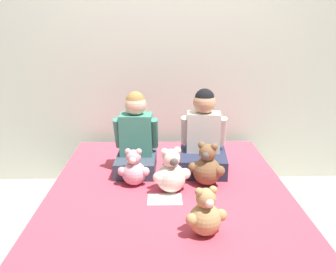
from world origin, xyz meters
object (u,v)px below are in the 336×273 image
Objects in this scene: child_on_left at (136,140)px; teddy_bear_held_by_right_child at (207,167)px; bed at (169,217)px; teddy_bear_held_by_left_child at (134,170)px; sign_card at (165,199)px; child_on_right at (203,140)px; teddy_bear_at_foot_of_bed at (205,215)px; teddy_bear_between_children at (171,173)px.

child_on_left is 0.56m from teddy_bear_held_by_right_child.
teddy_bear_held_by_left_child is (-0.23, 0.07, 0.31)m from bed.
sign_card is (-0.28, -0.21, -0.12)m from teddy_bear_held_by_right_child.
child_on_right reaches higher than teddy_bear_at_foot_of_bed.
teddy_bear_held_by_left_child is 0.49m from teddy_bear_held_by_right_child.
teddy_bear_at_foot_of_bed is at bearing -52.01° from teddy_bear_held_by_left_child.
teddy_bear_between_children is 1.42× the size of sign_card.
bed is 0.60m from child_on_right.
child_on_left reaches higher than bed.
teddy_bear_at_foot_of_bed is (0.40, -0.59, 0.00)m from teddy_bear_held_by_left_child.
teddy_bear_at_foot_of_bed is (0.17, -0.52, 0.32)m from bed.
teddy_bear_between_children is at bearing 69.45° from sign_card.
bed is 0.60m from child_on_left.
child_on_right is at bearing 58.77° from sign_card.
sign_card is (-0.03, -0.14, 0.21)m from bed.
sign_card is (-0.20, 0.37, -0.11)m from teddy_bear_at_foot_of_bed.
teddy_bear_held_by_right_child is 1.41× the size of sign_card.
child_on_right is 0.28m from teddy_bear_held_by_right_child.
child_on_right reaches higher than teddy_bear_held_by_right_child.
teddy_bear_between_children is at bearing 93.15° from teddy_bear_at_foot_of_bed.
teddy_bear_held_by_left_child reaches higher than sign_card.
teddy_bear_held_by_left_child is at bearing 162.07° from bed.
teddy_bear_held_by_left_child is (-0.49, -0.25, -0.12)m from child_on_right.
child_on_right is 2.02× the size of teddy_bear_held_by_right_child.
bed is 7.56× the size of teddy_bear_held_by_left_child.
child_on_right is at bearing 110.90° from teddy_bear_held_by_right_child.
teddy_bear_at_foot_of_bed is at bearing -76.34° from teddy_bear_held_by_right_child.
teddy_bear_at_foot_of_bed is (0.40, -0.85, -0.12)m from child_on_left.
bed is 9.20× the size of sign_card.
teddy_bear_at_foot_of_bed is at bearing -71.58° from bed.
sign_card is at bearing -127.91° from teddy_bear_between_children.
child_on_left reaches higher than teddy_bear_at_foot_of_bed.
child_on_left is 0.57m from sign_card.
bed is at bearing 95.01° from teddy_bear_between_children.
child_on_left is 0.97× the size of child_on_right.
child_on_left is at bearing 112.75° from sign_card.
child_on_right is at bearing 69.22° from teddy_bear_at_foot_of_bed.
teddy_bear_held_by_left_child is at bearing -159.14° from teddy_bear_held_by_right_child.
teddy_bear_held_by_left_child is 0.86× the size of teddy_bear_held_by_right_child.
teddy_bear_at_foot_of_bed is at bearing -90.66° from child_on_right.
bed is 0.42m from teddy_bear_held_by_right_child.
teddy_bear_between_children reaches higher than teddy_bear_held_by_right_child.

